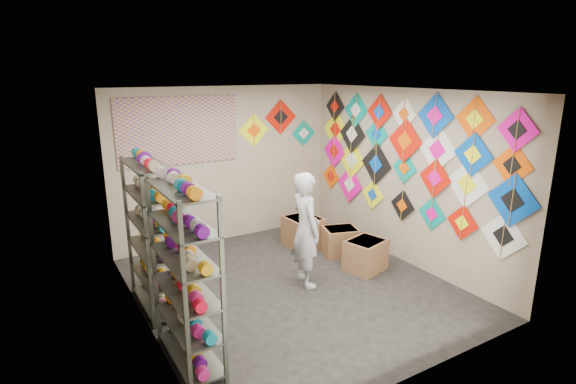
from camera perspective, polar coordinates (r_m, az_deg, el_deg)
ground at (r=6.47m, az=0.61°, el=-11.92°), size 4.50×4.50×0.00m
room_walls at (r=5.90m, az=0.66°, el=2.45°), size 4.50×4.50×4.50m
shelf_rack_front at (r=4.69m, az=-12.86°, el=-10.42°), size 0.40×1.10×1.90m
shelf_rack_back at (r=5.85m, az=-16.89°, el=-5.45°), size 0.40×1.10×1.90m
string_spools at (r=5.22m, az=-15.18°, el=-6.70°), size 0.12×2.36×0.12m
kite_wall_display at (r=7.14m, az=14.20°, el=4.35°), size 0.06×4.31×2.04m
back_wall_kites at (r=8.27m, az=-1.30°, el=8.41°), size 1.60×0.02×0.91m
poster at (r=7.53m, az=-13.65°, el=7.54°), size 2.00×0.01×1.10m
shopkeeper at (r=6.25m, az=2.27°, el=-4.76°), size 0.70×0.55×1.63m
carton_a at (r=6.97m, az=9.82°, el=-7.90°), size 0.68×0.61×0.47m
carton_b at (r=7.49m, az=6.67°, el=-6.22°), size 0.66×0.60×0.45m
carton_c at (r=7.76m, az=1.95°, el=-5.09°), size 0.57×0.62×0.52m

